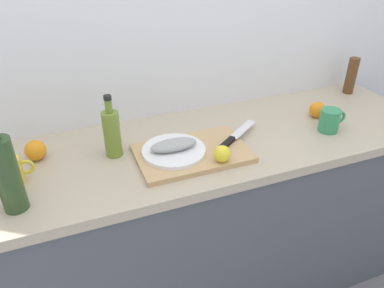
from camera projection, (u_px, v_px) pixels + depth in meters
ground_plane at (208, 284)px, 1.98m from camera, size 12.00×12.00×0.00m
back_wall at (184, 35)px, 1.59m from camera, size 3.20×0.05×2.50m
kitchen_counter at (210, 222)px, 1.74m from camera, size 2.00×0.60×0.90m
cutting_board at (192, 153)px, 1.41m from camera, size 0.43×0.27×0.02m
white_plate at (174, 151)px, 1.39m from camera, size 0.24×0.24×0.01m
fish_fillet at (174, 145)px, 1.38m from camera, size 0.18×0.08×0.04m
chef_knife at (233, 138)px, 1.47m from camera, size 0.25×0.19×0.02m
lemon_0 at (222, 154)px, 1.33m from camera, size 0.06×0.06×0.06m
olive_oil_bottle at (112, 132)px, 1.37m from camera, size 0.06×0.06×0.25m
wine_bottle at (7, 173)px, 1.09m from camera, size 0.07×0.07×0.33m
coffee_mug_0 at (330, 120)px, 1.56m from camera, size 0.12×0.08×0.10m
coffee_mug_1 at (13, 171)px, 1.24m from camera, size 0.11×0.07×0.10m
orange_0 at (35, 150)px, 1.37m from camera, size 0.08×0.08×0.08m
orange_3 at (317, 110)px, 1.68m from camera, size 0.07×0.07×0.07m
pepper_mill at (351, 76)px, 1.89m from camera, size 0.05×0.05×0.19m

